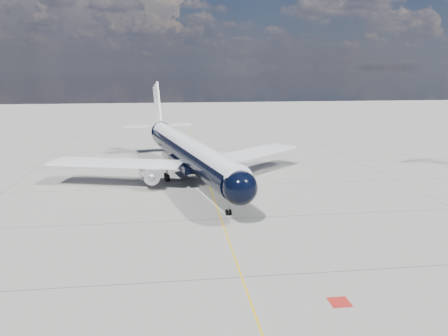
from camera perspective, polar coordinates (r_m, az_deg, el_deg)
The scene contains 4 objects.
ground at distance 71.52m, azimuth -2.31°, elevation -1.32°, with size 320.00×320.00×0.00m, color gray.
taxiway_centerline at distance 66.70m, azimuth -1.93°, elevation -2.37°, with size 0.16×160.00×0.01m, color #DDAD0B.
red_marking at distance 36.28m, azimuth 14.85°, elevation -16.57°, with size 1.60×1.60×0.01m, color maroon.
main_airliner at distance 70.04m, azimuth -4.83°, elevation 2.24°, with size 41.61×51.37×14.99m.
Camera 1 is at (-5.88, -39.07, 17.62)m, focal length 35.00 mm.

